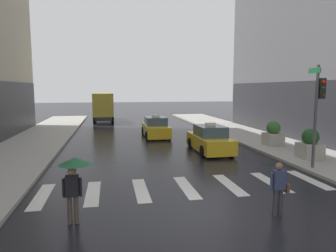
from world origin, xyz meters
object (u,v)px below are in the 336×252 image
(planter_near_corner, at_px, (310,145))
(planter_mid_block, at_px, (273,134))
(traffic_light_pole, at_px, (318,102))
(pedestrian_with_handbag, at_px, (279,186))
(box_truck, at_px, (103,106))
(pedestrian_with_umbrella, at_px, (74,172))
(taxi_second, at_px, (156,128))
(taxi_lead, at_px, (210,140))

(planter_near_corner, height_order, planter_mid_block, same)
(traffic_light_pole, distance_m, pedestrian_with_handbag, 6.71)
(box_truck, bearing_deg, pedestrian_with_handbag, -78.37)
(planter_near_corner, relative_size, planter_mid_block, 1.00)
(pedestrian_with_handbag, height_order, planter_near_corner, planter_near_corner)
(planter_mid_block, bearing_deg, traffic_light_pole, -100.58)
(pedestrian_with_umbrella, bearing_deg, box_truck, 89.41)
(traffic_light_pole, height_order, taxi_second, traffic_light_pole)
(traffic_light_pole, bearing_deg, planter_mid_block, 79.42)
(pedestrian_with_handbag, bearing_deg, traffic_light_pole, 44.41)
(box_truck, bearing_deg, planter_mid_block, -57.75)
(taxi_second, xyz_separation_m, pedestrian_with_umbrella, (-4.61, -15.31, 0.79))
(box_truck, distance_m, pedestrian_with_handbag, 28.57)
(pedestrian_with_handbag, xyz_separation_m, planter_mid_block, (5.55, 10.05, -0.06))
(planter_near_corner, xyz_separation_m, planter_mid_block, (0.02, 3.83, 0.00))
(pedestrian_with_handbag, xyz_separation_m, planter_near_corner, (5.53, 6.23, -0.06))
(traffic_light_pole, distance_m, box_truck, 25.74)
(pedestrian_with_handbag, relative_size, planter_near_corner, 1.03)
(taxi_lead, distance_m, pedestrian_with_umbrella, 11.43)
(taxi_second, relative_size, box_truck, 0.60)
(traffic_light_pole, relative_size, taxi_lead, 1.06)
(pedestrian_with_umbrella, xyz_separation_m, pedestrian_with_handbag, (6.04, -0.57, -0.58))
(pedestrian_with_handbag, distance_m, planter_mid_block, 11.48)
(pedestrian_with_umbrella, distance_m, pedestrian_with_handbag, 6.10)
(pedestrian_with_umbrella, bearing_deg, taxi_lead, 51.85)
(box_truck, xyz_separation_m, pedestrian_with_umbrella, (-0.28, -27.40, -0.34))
(taxi_lead, height_order, planter_near_corner, taxi_lead)
(box_truck, bearing_deg, pedestrian_with_umbrella, -90.59)
(taxi_lead, distance_m, planter_near_corner, 5.61)
(pedestrian_with_umbrella, relative_size, pedestrian_with_handbag, 1.18)
(planter_near_corner, bearing_deg, box_truck, 117.43)
(taxi_lead, bearing_deg, planter_near_corner, -36.23)
(taxi_second, height_order, planter_near_corner, taxi_second)
(traffic_light_pole, xyz_separation_m, planter_near_corner, (1.03, 1.82, -2.38))
(planter_near_corner, bearing_deg, planter_mid_block, 89.65)
(planter_mid_block, bearing_deg, taxi_second, 140.13)
(taxi_second, bearing_deg, traffic_light_pole, -62.70)
(traffic_light_pole, distance_m, taxi_lead, 6.71)
(taxi_lead, xyz_separation_m, planter_mid_block, (4.55, 0.51, 0.15))
(pedestrian_with_umbrella, height_order, pedestrian_with_handbag, pedestrian_with_umbrella)
(planter_near_corner, bearing_deg, pedestrian_with_umbrella, -153.96)
(traffic_light_pole, bearing_deg, pedestrian_with_umbrella, -160.02)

